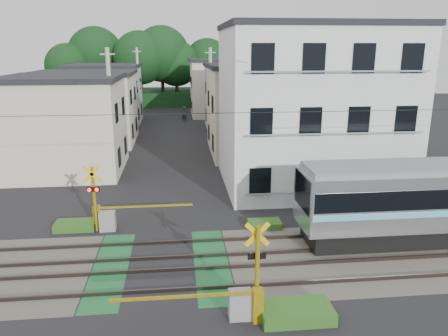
{
  "coord_description": "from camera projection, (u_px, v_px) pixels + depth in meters",
  "views": [
    {
      "loc": [
        0.77,
        -15.14,
        7.98
      ],
      "look_at": [
        2.92,
        5.0,
        2.39
      ],
      "focal_mm": 35.0,
      "sensor_mm": 36.0,
      "label": 1
    }
  ],
  "objects": [
    {
      "name": "tree_hill",
      "position": [
        175.0,
        66.0,
        61.59
      ],
      "size": [
        40.0,
        12.83,
        11.22
      ],
      "color": "black",
      "rests_on": "ground"
    },
    {
      "name": "apartment_block",
      "position": [
        311.0,
        107.0,
        25.29
      ],
      "size": [
        10.2,
        8.36,
        9.3
      ],
      "color": "silver",
      "rests_on": "ground"
    },
    {
      "name": "weed_patches",
      "position": [
        208.0,
        260.0,
        16.6
      ],
      "size": [
        10.25,
        8.8,
        0.4
      ],
      "color": "#2D5E1E",
      "rests_on": "ground"
    },
    {
      "name": "crossing_signal_near",
      "position": [
        243.0,
        298.0,
        13.13
      ],
      "size": [
        4.74,
        0.65,
        3.09
      ],
      "color": "yellow",
      "rests_on": "ground"
    },
    {
      "name": "ground",
      "position": [
        161.0,
        266.0,
        16.56
      ],
      "size": [
        120.0,
        120.0,
        0.0
      ],
      "primitive_type": "plane",
      "color": "black"
    },
    {
      "name": "catenary",
      "position": [
        320.0,
        167.0,
        16.22
      ],
      "size": [
        60.0,
        5.04,
        7.0
      ],
      "color": "#2D2D33",
      "rests_on": "ground"
    },
    {
      "name": "houses_row",
      "position": [
        172.0,
        100.0,
        40.56
      ],
      "size": [
        22.07,
        31.35,
        6.8
      ],
      "color": "beige",
      "rests_on": "ground"
    },
    {
      "name": "crossing_signal_far",
      "position": [
        105.0,
        215.0,
        19.61
      ],
      "size": [
        4.74,
        0.65,
        3.09
      ],
      "color": "yellow",
      "rests_on": "ground"
    },
    {
      "name": "utility_poles",
      "position": [
        156.0,
        95.0,
        37.41
      ],
      "size": [
        7.9,
        42.0,
        8.0
      ],
      "color": "#A5A5A0",
      "rests_on": "ground"
    },
    {
      "name": "track_bed",
      "position": [
        161.0,
        265.0,
        16.55
      ],
      "size": [
        120.0,
        120.0,
        0.14
      ],
      "color": "#47423A",
      "rests_on": "ground"
    },
    {
      "name": "pedestrian",
      "position": [
        184.0,
        114.0,
        48.25
      ],
      "size": [
        0.71,
        0.53,
        1.78
      ],
      "primitive_type": "imported",
      "rotation": [
        0.0,
        0.0,
        2.96
      ],
      "color": "#31323D",
      "rests_on": "ground"
    }
  ]
}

